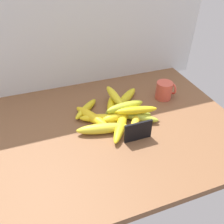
{
  "coord_description": "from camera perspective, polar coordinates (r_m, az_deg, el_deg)",
  "views": [
    {
      "loc": [
        -20.39,
        -66.07,
        64.62
      ],
      "look_at": [
        3.9,
        2.94,
        8.0
      ],
      "focal_mm": 36.12,
      "sensor_mm": 36.0,
      "label": 1
    }
  ],
  "objects": [
    {
      "name": "counter_top",
      "position": [
        0.94,
        -1.66,
        -4.67
      ],
      "size": [
        110.0,
        76.0,
        3.0
      ],
      "primitive_type": "cube",
      "color": "brown",
      "rests_on": "ground"
    },
    {
      "name": "back_wall",
      "position": [
        1.11,
        -8.73,
        21.88
      ],
      "size": [
        130.0,
        2.0,
        70.0
      ],
      "primitive_type": "cube",
      "color": "silver",
      "rests_on": "ground"
    },
    {
      "name": "chalkboard_sign",
      "position": [
        0.86,
        6.59,
        -5.02
      ],
      "size": [
        11.0,
        1.8,
        8.4
      ],
      "color": "black",
      "rests_on": "counter_top"
    },
    {
      "name": "coffee_mug",
      "position": [
        1.11,
        13.13,
        5.38
      ],
      "size": [
        9.13,
        7.63,
        8.43
      ],
      "color": "#D25140",
      "rests_on": "counter_top"
    },
    {
      "name": "banana_0",
      "position": [
        0.91,
        2.27,
        -3.39
      ],
      "size": [
        14.47,
        19.57,
        3.82
      ],
      "primitive_type": "ellipsoid",
      "rotation": [
        0.0,
        0.0,
        1.0
      ],
      "color": "yellow",
      "rests_on": "counter_top"
    },
    {
      "name": "banana_1",
      "position": [
        1.0,
        -6.57,
        0.8
      ],
      "size": [
        13.92,
        13.43,
        3.34
      ],
      "primitive_type": "ellipsoid",
      "rotation": [
        0.0,
        0.0,
        0.76
      ],
      "color": "yellow",
      "rests_on": "counter_top"
    },
    {
      "name": "banana_2",
      "position": [
        0.93,
        5.89,
        -2.65
      ],
      "size": [
        11.1,
        14.26,
        3.26
      ],
      "primitive_type": "ellipsoid",
      "rotation": [
        0.0,
        0.0,
        0.98
      ],
      "color": "yellow",
      "rests_on": "counter_top"
    },
    {
      "name": "banana_3",
      "position": [
        0.97,
        4.14,
        -0.4
      ],
      "size": [
        19.4,
        10.82,
        3.37
      ],
      "primitive_type": "ellipsoid",
      "rotation": [
        0.0,
        0.0,
        2.74
      ],
      "color": "#9FB237",
      "rests_on": "counter_top"
    },
    {
      "name": "banana_4",
      "position": [
        0.89,
        -2.42,
        -4.21
      ],
      "size": [
        21.05,
        8.12,
        4.21
      ],
      "primitive_type": "ellipsoid",
      "rotation": [
        0.0,
        0.0,
        6.09
      ],
      "color": "gold",
      "rests_on": "counter_top"
    },
    {
      "name": "banana_5",
      "position": [
        0.96,
        7.03,
        -1.41
      ],
      "size": [
        15.05,
        11.68,
        3.45
      ],
      "primitive_type": "ellipsoid",
      "rotation": [
        0.0,
        0.0,
        5.69
      ],
      "color": "#AFBD35",
      "rests_on": "counter_top"
    },
    {
      "name": "banana_6",
      "position": [
        0.95,
        1.61,
        -1.14
      ],
      "size": [
        15.31,
        5.47,
        4.35
      ],
      "primitive_type": "ellipsoid",
      "rotation": [
        0.0,
        0.0,
        3.22
      ],
      "color": "yellow",
      "rests_on": "counter_top"
    },
    {
      "name": "banana_7",
      "position": [
        0.94,
        -2.11,
        -1.58
      ],
      "size": [
        20.38,
        10.0,
        3.65
      ],
      "primitive_type": "ellipsoid",
      "rotation": [
        0.0,
        0.0,
        5.95
      ],
      "color": "yellow",
      "rests_on": "counter_top"
    },
    {
      "name": "banana_8",
      "position": [
        1.01,
        0.02,
        1.82
      ],
      "size": [
        10.22,
        16.29,
        4.18
      ],
      "primitive_type": "ellipsoid",
      "rotation": [
        0.0,
        0.0,
        1.16
      ],
      "color": "yellow",
      "rests_on": "counter_top"
    },
    {
      "name": "banana_9",
      "position": [
        1.07,
        3.67,
        3.65
      ],
      "size": [
        15.93,
        14.67,
        3.99
      ],
      "primitive_type": "ellipsoid",
      "rotation": [
        0.0,
        0.0,
        3.86
      ],
      "color": "yellow",
      "rests_on": "counter_top"
    },
    {
      "name": "banana_10",
      "position": [
        0.95,
        -5.17,
        -1.26
      ],
      "size": [
        12.46,
        18.94,
        4.05
      ],
      "primitive_type": "ellipsoid",
      "rotation": [
        0.0,
        0.0,
        5.19
      ],
      "color": "yellow",
      "rests_on": "counter_top"
    },
    {
      "name": "banana_11",
      "position": [
        0.95,
        3.33,
        1.4
      ],
      "size": [
        17.14,
        5.22,
        3.92
      ],
      "primitive_type": "ellipsoid",
      "rotation": [
        0.0,
        0.0,
        3.22
      ],
      "color": "#AEB829",
      "rests_on": "banana_3"
    },
    {
      "name": "banana_12",
      "position": [
        0.94,
        6.14,
        0.45
      ],
      "size": [
        18.0,
        6.75,
        3.25
      ],
      "primitive_type": "ellipsoid",
      "rotation": [
        0.0,
        0.0,
        6.08
      ],
      "color": "yellow",
      "rests_on": "banana_5"
    },
    {
      "name": "banana_13",
      "position": [
        1.01,
        0.6,
        4.08
      ],
      "size": [
        4.44,
        16.91,
        3.49
      ],
      "primitive_type": "ellipsoid",
      "rotation": [
        0.0,
        0.0,
        1.63
      ],
      "color": "yellow",
      "rests_on": "banana_8"
    }
  ]
}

